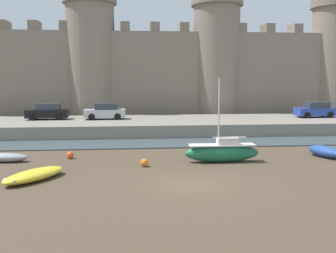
{
  "coord_description": "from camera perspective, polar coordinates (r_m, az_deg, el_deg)",
  "views": [
    {
      "loc": [
        -3.1,
        -19.38,
        5.5
      ],
      "look_at": [
        -0.8,
        4.06,
        2.5
      ],
      "focal_mm": 42.0,
      "sensor_mm": 36.0,
      "label": 1
    }
  ],
  "objects": [
    {
      "name": "ground_plane",
      "position": [
        20.38,
        3.38,
        -8.41
      ],
      "size": [
        160.0,
        160.0,
        0.0
      ],
      "primitive_type": "plane",
      "color": "#4C3D2D"
    },
    {
      "name": "quay_road",
      "position": [
        39.46,
        -1.06,
        0.14
      ],
      "size": [
        57.68,
        10.0,
        1.22
      ],
      "primitive_type": "cube",
      "color": "gray",
      "rests_on": "ground"
    },
    {
      "name": "car_quay_centre_east",
      "position": [
        44.43,
        20.61,
        2.27
      ],
      "size": [
        4.16,
        2.0,
        1.62
      ],
      "color": "#263F99",
      "rests_on": "quay_road"
    },
    {
      "name": "car_quay_east",
      "position": [
        41.22,
        -17.08,
        2.06
      ],
      "size": [
        4.16,
        2.0,
        1.62
      ],
      "color": "black",
      "rests_on": "quay_road"
    },
    {
      "name": "water_channel",
      "position": [
        32.4,
        -0.04,
        -2.43
      ],
      "size": [
        80.0,
        4.5,
        0.1
      ],
      "primitive_type": "cube",
      "color": "#47565B",
      "rests_on": "ground"
    },
    {
      "name": "rowboat_near_channel_left",
      "position": [
        27.63,
        -22.62,
        -4.13
      ],
      "size": [
        3.11,
        1.38,
        0.59
      ],
      "color": "gray",
      "rests_on": "ground"
    },
    {
      "name": "mooring_buoy_off_centre",
      "position": [
        27.32,
        -14.01,
        -4.06
      ],
      "size": [
        0.49,
        0.49,
        0.49
      ],
      "primitive_type": "sphere",
      "color": "#E04C1E",
      "rests_on": "ground"
    },
    {
      "name": "mooring_buoy_mid_mud",
      "position": [
        24.25,
        -3.45,
        -5.27
      ],
      "size": [
        0.49,
        0.49,
        0.49
      ],
      "primitive_type": "sphere",
      "color": "orange",
      "rests_on": "ground"
    },
    {
      "name": "rowboat_midflat_right",
      "position": [
        22.27,
        -18.85,
        -6.65
      ],
      "size": [
        3.46,
        4.05,
        0.57
      ],
      "color": "yellow",
      "rests_on": "ground"
    },
    {
      "name": "car_quay_west",
      "position": [
        40.15,
        -9.11,
        2.16
      ],
      "size": [
        4.16,
        2.0,
        1.62
      ],
      "color": "#B2B5B7",
      "rests_on": "quay_road"
    },
    {
      "name": "rowboat_foreground_right",
      "position": [
        29.05,
        21.88,
        -3.36
      ],
      "size": [
        1.97,
        3.08,
        0.78
      ],
      "color": "#234793",
      "rests_on": "ground"
    },
    {
      "name": "castle",
      "position": [
        48.34,
        -1.96,
        8.71
      ],
      "size": [
        52.0,
        6.32,
        17.98
      ],
      "color": "gray",
      "rests_on": "ground"
    },
    {
      "name": "sailboat_foreground_left",
      "position": [
        25.7,
        7.88,
        -3.65
      ],
      "size": [
        4.85,
        1.17,
        5.43
      ],
      "color": "#1E6B47",
      "rests_on": "ground"
    }
  ]
}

